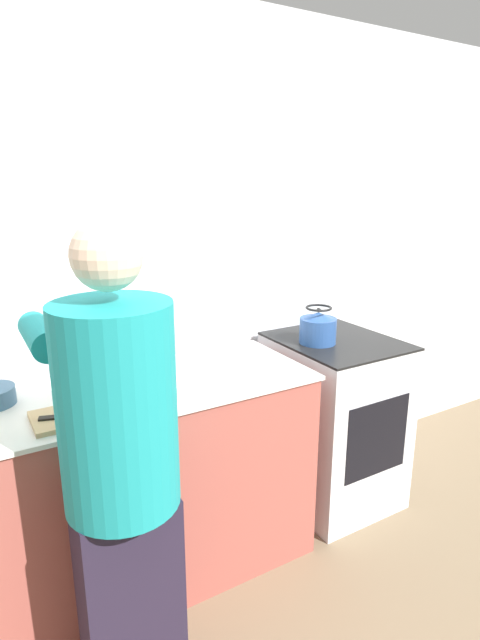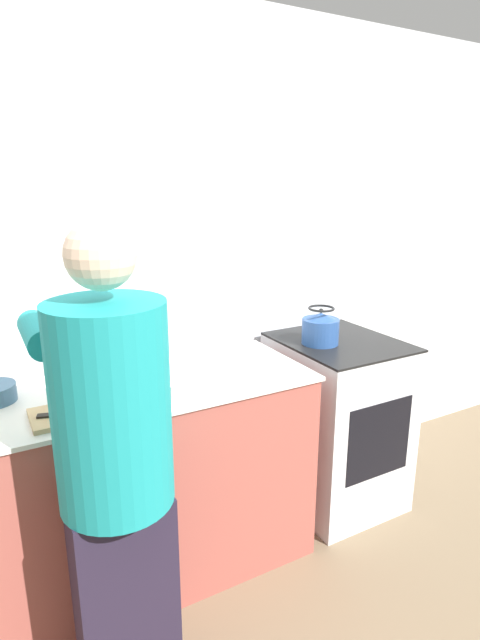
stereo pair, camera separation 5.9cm
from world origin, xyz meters
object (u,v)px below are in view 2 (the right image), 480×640
object	(u,v)px
oven	(336,421)
cutting_board	(74,413)
person	(115,464)
bowl_prep	(179,388)
kettle	(320,328)
knife	(68,414)

from	to	relation	value
oven	cutting_board	world-z (taller)	cutting_board
person	bowl_prep	xyz separation A→B (m)	(0.35, 0.33, 0.06)
oven	bowl_prep	size ratio (longest dim) A/B	6.70
kettle	cutting_board	bearing A→B (deg)	-170.76
knife	kettle	size ratio (longest dim) A/B	1.17
kettle	bowl_prep	size ratio (longest dim) A/B	1.40
cutting_board	kettle	distance (m)	1.31
person	kettle	bearing A→B (deg)	24.52
cutting_board	kettle	size ratio (longest dim) A/B	1.57
person	cutting_board	xyz separation A→B (m)	(-0.05, 0.36, 0.04)
person	bowl_prep	world-z (taller)	person
oven	cutting_board	size ratio (longest dim) A/B	3.05
cutting_board	kettle	world-z (taller)	kettle
bowl_prep	knife	bearing A→B (deg)	179.58
kettle	person	bearing A→B (deg)	-155.48
oven	kettle	world-z (taller)	kettle
oven	knife	size ratio (longest dim) A/B	4.11
knife	bowl_prep	bearing A→B (deg)	16.87
cutting_board	person	bearing A→B (deg)	-81.77
kettle	bowl_prep	xyz separation A→B (m)	(-0.89, -0.24, -0.06)
oven	bowl_prep	bearing A→B (deg)	-167.55
person	knife	xyz separation A→B (m)	(-0.08, 0.33, 0.05)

